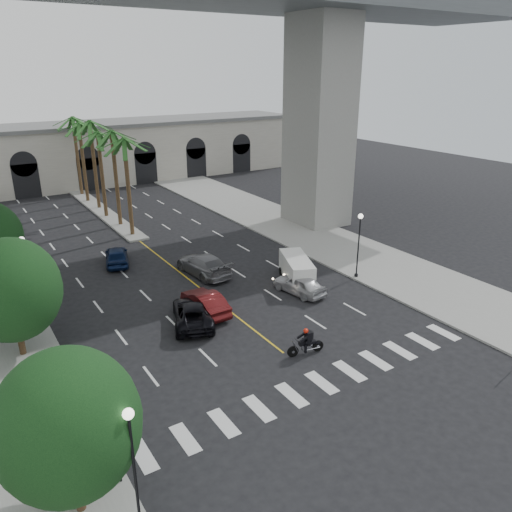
{
  "coord_description": "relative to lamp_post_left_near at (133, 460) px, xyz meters",
  "views": [
    {
      "loc": [
        -15.11,
        -18.61,
        15.81
      ],
      "look_at": [
        0.62,
        6.0,
        4.74
      ],
      "focal_mm": 35.0,
      "sensor_mm": 36.0,
      "label": 1
    }
  ],
  "objects": [
    {
      "name": "street_tree_near",
      "position": [
        -1.6,
        2.0,
        0.8
      ],
      "size": [
        5.2,
        5.2,
        6.89
      ],
      "color": "#382616",
      "rests_on": "ground"
    },
    {
      "name": "car_c",
      "position": [
        8.53,
        13.26,
        -2.48
      ],
      "size": [
        4.23,
        5.86,
        1.48
      ],
      "primitive_type": "imported",
      "rotation": [
        0.0,
        0.0,
        2.77
      ],
      "color": "black",
      "rests_on": "ground"
    },
    {
      "name": "car_a",
      "position": [
        17.22,
        13.17,
        -2.49
      ],
      "size": [
        2.43,
        4.53,
        1.46
      ],
      "primitive_type": "imported",
      "rotation": [
        0.0,
        0.0,
        3.31
      ],
      "color": "#B2B3B8",
      "rests_on": "ground"
    },
    {
      "name": "car_e",
      "position": [
        7.66,
        26.26,
        -2.44
      ],
      "size": [
        3.04,
        4.91,
        1.56
      ],
      "primitive_type": "imported",
      "rotation": [
        0.0,
        0.0,
        2.86
      ],
      "color": "#0E1C42",
      "rests_on": "ground"
    },
    {
      "name": "lamp_post_left_far",
      "position": [
        0.0,
        21.0,
        0.0
      ],
      "size": [
        0.4,
        0.4,
        5.35
      ],
      "color": "black",
      "rests_on": "ground"
    },
    {
      "name": "pedestrian_a",
      "position": [
        -1.07,
        5.45,
        -2.12
      ],
      "size": [
        0.78,
        0.59,
        1.91
      ],
      "primitive_type": "imported",
      "rotation": [
        0.0,
        0.0,
        -0.2
      ],
      "color": "black",
      "rests_on": "sidewalk_left"
    },
    {
      "name": "median",
      "position": [
        11.4,
        43.0,
        -3.12
      ],
      "size": [
        2.0,
        24.0,
        0.2
      ],
      "primitive_type": "cube",
      "color": "gray",
      "rests_on": "ground"
    },
    {
      "name": "palm_a",
      "position": [
        11.4,
        33.0,
        5.88
      ],
      "size": [
        3.2,
        3.2,
        10.3
      ],
      "color": "#47331E",
      "rests_on": "ground"
    },
    {
      "name": "palm_c",
      "position": [
        11.2,
        41.0,
        5.69
      ],
      "size": [
        3.2,
        3.2,
        10.1
      ],
      "color": "#47331E",
      "rests_on": "ground"
    },
    {
      "name": "motorcycle_rider",
      "position": [
        12.5,
        6.23,
        -2.46
      ],
      "size": [
        2.33,
        0.68,
        1.69
      ],
      "rotation": [
        0.0,
        0.0,
        -0.18
      ],
      "color": "black",
      "rests_on": "ground"
    },
    {
      "name": "car_d",
      "position": [
        12.9,
        20.32,
        -2.38
      ],
      "size": [
        2.88,
        6.01,
        1.69
      ],
      "primitive_type": "imported",
      "rotation": [
        0.0,
        0.0,
        3.23
      ],
      "color": "slate",
      "rests_on": "ground"
    },
    {
      "name": "traffic_signal_near",
      "position": [
        0.1,
        2.5,
        -0.71
      ],
      "size": [
        0.25,
        0.18,
        3.65
      ],
      "color": "black",
      "rests_on": "ground"
    },
    {
      "name": "pier_building",
      "position": [
        11.4,
        60.0,
        1.04
      ],
      "size": [
        71.0,
        10.5,
        8.5
      ],
      "color": "beige",
      "rests_on": "ground"
    },
    {
      "name": "sidewalk_right",
      "position": [
        26.4,
        20.0,
        -3.15
      ],
      "size": [
        8.0,
        100.0,
        0.15
      ],
      "primitive_type": "cube",
      "color": "gray",
      "rests_on": "ground"
    },
    {
      "name": "palm_d",
      "position": [
        11.55,
        45.0,
        6.43
      ],
      "size": [
        3.2,
        3.2,
        10.9
      ],
      "color": "#47331E",
      "rests_on": "ground"
    },
    {
      "name": "palm_b",
      "position": [
        11.5,
        37.0,
        6.15
      ],
      "size": [
        3.2,
        3.2,
        10.6
      ],
      "color": "#47331E",
      "rests_on": "ground"
    },
    {
      "name": "traffic_signal_far",
      "position": [
        0.1,
        6.5,
        -0.71
      ],
      "size": [
        0.25,
        0.18,
        3.65
      ],
      "color": "black",
      "rests_on": "ground"
    },
    {
      "name": "palm_f",
      "position": [
        11.6,
        53.0,
        6.24
      ],
      "size": [
        3.2,
        3.2,
        10.7
      ],
      "color": "#47331E",
      "rests_on": "ground"
    },
    {
      "name": "bridge",
      "position": [
        14.82,
        27.0,
        15.29
      ],
      "size": [
        75.0,
        13.0,
        26.0
      ],
      "color": "gray",
      "rests_on": "ground"
    },
    {
      "name": "cargo_van",
      "position": [
        18.26,
        14.89,
        -2.09
      ],
      "size": [
        3.47,
        5.09,
        2.03
      ],
      "rotation": [
        0.0,
        0.0,
        -0.4
      ],
      "color": "white",
      "rests_on": "ground"
    },
    {
      "name": "lamp_post_left_near",
      "position": [
        0.0,
        0.0,
        0.0
      ],
      "size": [
        0.4,
        0.4,
        5.35
      ],
      "color": "black",
      "rests_on": "ground"
    },
    {
      "name": "ground",
      "position": [
        11.4,
        5.0,
        -3.22
      ],
      "size": [
        140.0,
        140.0,
        0.0
      ],
      "primitive_type": "plane",
      "color": "black",
      "rests_on": "ground"
    },
    {
      "name": "lamp_post_right",
      "position": [
        22.8,
        13.0,
        0.0
      ],
      "size": [
        0.4,
        0.4,
        5.35
      ],
      "color": "black",
      "rests_on": "ground"
    },
    {
      "name": "car_b",
      "position": [
        9.9,
        14.14,
        -2.45
      ],
      "size": [
        1.67,
        4.71,
        1.55
      ],
      "primitive_type": "imported",
      "rotation": [
        0.0,
        0.0,
        3.15
      ],
      "color": "#4F0F10",
      "rests_on": "ground"
    },
    {
      "name": "street_tree_mid",
      "position": [
        -1.6,
        15.0,
        0.99
      ],
      "size": [
        5.44,
        5.44,
        7.21
      ],
      "color": "#382616",
      "rests_on": "ground"
    },
    {
      "name": "palm_e",
      "position": [
        11.3,
        49.0,
        5.97
      ],
      "size": [
        3.2,
        3.2,
        10.4
      ],
      "color": "#47331E",
      "rests_on": "ground"
    }
  ]
}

